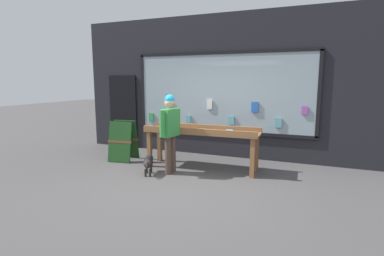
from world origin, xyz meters
name	(u,v)px	position (x,y,z in m)	size (l,w,h in m)	color
ground_plane	(183,183)	(0.00, 0.00, 0.00)	(40.00, 40.00, 0.00)	#474444
shopfront_facade	(219,87)	(-0.03, 2.39, 1.78)	(7.97, 0.29, 3.61)	black
display_table_main	(202,135)	(0.00, 1.03, 0.77)	(2.56, 0.75, 0.96)	brown
person_browsing	(170,128)	(-0.50, 0.47, 0.98)	(0.28, 0.66, 1.67)	#4C382D
small_dog	(148,162)	(-0.89, 0.22, 0.26)	(0.37, 0.58, 0.38)	black
sandwich_board_sign	(123,140)	(-2.05, 0.99, 0.49)	(0.67, 0.65, 0.98)	#193F19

